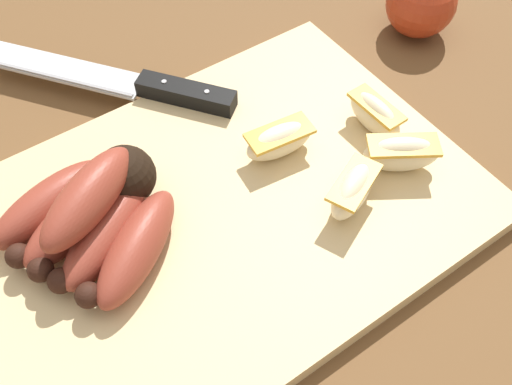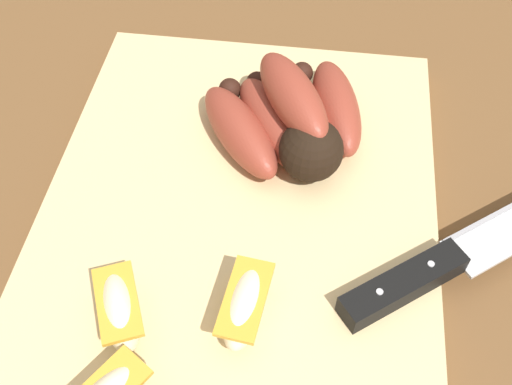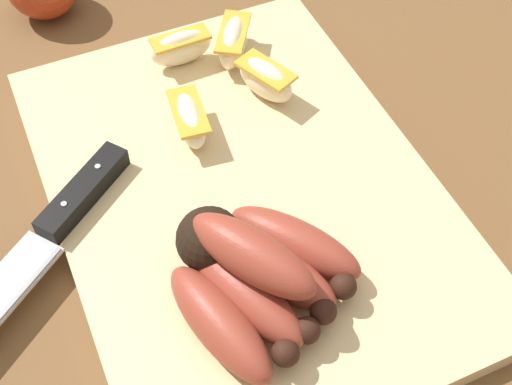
{
  "view_description": "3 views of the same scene",
  "coord_description": "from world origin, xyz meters",
  "px_view_note": "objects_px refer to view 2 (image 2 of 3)",
  "views": [
    {
      "loc": [
        0.15,
        0.23,
        0.42
      ],
      "look_at": [
        -0.01,
        0.0,
        0.04
      ],
      "focal_mm": 39.92,
      "sensor_mm": 36.0,
      "label": 1
    },
    {
      "loc": [
        -0.25,
        -0.07,
        0.41
      ],
      "look_at": [
        0.03,
        -0.03,
        0.04
      ],
      "focal_mm": 42.5,
      "sensor_mm": 36.0,
      "label": 2
    },
    {
      "loc": [
        0.36,
        -0.16,
        0.49
      ],
      "look_at": [
        0.03,
        -0.01,
        0.03
      ],
      "focal_mm": 49.24,
      "sensor_mm": 36.0,
      "label": 3
    }
  ],
  "objects_px": {
    "banana_bunch": "(292,118)",
    "chefs_knife": "(455,257)",
    "apple_wedge_middle": "(120,310)",
    "apple_wedge_extra": "(245,305)"
  },
  "relations": [
    {
      "from": "banana_bunch",
      "to": "chefs_knife",
      "type": "height_order",
      "value": "banana_bunch"
    },
    {
      "from": "banana_bunch",
      "to": "apple_wedge_middle",
      "type": "distance_m",
      "value": 0.21
    },
    {
      "from": "chefs_knife",
      "to": "apple_wedge_middle",
      "type": "height_order",
      "value": "apple_wedge_middle"
    },
    {
      "from": "banana_bunch",
      "to": "chefs_knife",
      "type": "distance_m",
      "value": 0.17
    },
    {
      "from": "apple_wedge_extra",
      "to": "chefs_knife",
      "type": "bearing_deg",
      "value": -66.14
    },
    {
      "from": "banana_bunch",
      "to": "chefs_knife",
      "type": "xyz_separation_m",
      "value": [
        -0.11,
        -0.13,
        -0.02
      ]
    },
    {
      "from": "banana_bunch",
      "to": "apple_wedge_middle",
      "type": "relative_size",
      "value": 2.38
    },
    {
      "from": "chefs_knife",
      "to": "apple_wedge_extra",
      "type": "relative_size",
      "value": 3.51
    },
    {
      "from": "apple_wedge_extra",
      "to": "apple_wedge_middle",
      "type": "bearing_deg",
      "value": 101.11
    },
    {
      "from": "chefs_knife",
      "to": "apple_wedge_extra",
      "type": "distance_m",
      "value": 0.16
    }
  ]
}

